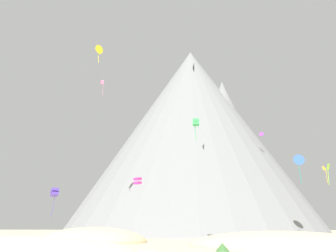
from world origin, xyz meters
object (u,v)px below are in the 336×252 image
at_px(kite_green_mid, 196,122).
at_px(kite_black_high, 193,68).
at_px(bush_low_patch, 51,239).
at_px(kite_gold_low, 325,170).
at_px(bush_ridge_crest, 47,247).
at_px(bush_scatter_east, 222,247).
at_px(kite_indigo_low, 55,192).
at_px(bush_near_right, 109,240).
at_px(kite_yellow_high, 99,50).
at_px(kite_magenta_low, 138,181).
at_px(rock_massif, 200,145).
at_px(kite_pink_high, 102,83).
at_px(kite_blue_mid, 299,160).
at_px(kite_lime_low, 328,170).
at_px(kite_violet_mid, 261,134).
at_px(kite_red_low, 245,207).

bearing_deg(kite_green_mid, kite_black_high, 90.59).
bearing_deg(bush_low_patch, kite_gold_low, 24.12).
bearing_deg(bush_ridge_crest, bush_scatter_east, -2.21).
bearing_deg(kite_indigo_low, bush_near_right, -92.37).
height_order(kite_yellow_high, kite_magenta_low, kite_yellow_high).
bearing_deg(rock_massif, kite_green_mid, -86.99).
height_order(bush_near_right, kite_pink_high, kite_pink_high).
xyz_separation_m(bush_ridge_crest, kite_green_mid, (13.00, 20.38, 17.40)).
bearing_deg(kite_blue_mid, kite_lime_low, 89.82).
height_order(bush_near_right, kite_lime_low, kite_lime_low).
bearing_deg(kite_blue_mid, kite_indigo_low, -5.28).
relative_size(rock_massif, kite_green_mid, 27.50).
bearing_deg(bush_ridge_crest, kite_black_high, 72.41).
bearing_deg(bush_low_patch, kite_magenta_low, 28.31).
height_order(bush_low_patch, kite_indigo_low, kite_indigo_low).
height_order(bush_low_patch, kite_pink_high, kite_pink_high).
bearing_deg(bush_low_patch, kite_green_mid, 19.18).
xyz_separation_m(kite_magenta_low, kite_lime_low, (27.84, 2.87, 1.41)).
bearing_deg(kite_blue_mid, bush_near_right, 33.52).
height_order(kite_pink_high, kite_black_high, kite_pink_high).
distance_m(kite_magenta_low, kite_violet_mid, 45.52).
distance_m(rock_massif, kite_black_high, 35.38).
bearing_deg(rock_massif, kite_blue_mid, -58.93).
bearing_deg(bush_near_right, kite_pink_high, 111.36).
height_order(bush_ridge_crest, kite_blue_mid, kite_blue_mid).
bearing_deg(bush_scatter_east, bush_low_patch, 147.71).
height_order(kite_violet_mid, kite_indigo_low, kite_violet_mid).
bearing_deg(kite_lime_low, kite_magenta_low, 4.20).
relative_size(bush_near_right, kite_red_low, 0.78).
height_order(bush_ridge_crest, kite_black_high, kite_black_high).
height_order(bush_low_patch, kite_lime_low, kite_lime_low).
height_order(bush_near_right, kite_magenta_low, kite_magenta_low).
height_order(rock_massif, kite_gold_low, rock_massif).
bearing_deg(kite_black_high, bush_scatter_east, 6.84).
height_order(bush_near_right, kite_green_mid, kite_green_mid).
relative_size(bush_low_patch, kite_blue_mid, 0.49).
bearing_deg(kite_blue_mid, kite_black_high, -4.38).
xyz_separation_m(rock_massif, kite_indigo_low, (-27.10, -33.97, -16.00)).
xyz_separation_m(bush_scatter_east, kite_blue_mid, (14.10, 37.30, 13.64)).
relative_size(bush_ridge_crest, kite_pink_high, 0.48).
bearing_deg(kite_green_mid, kite_indigo_low, 146.68).
height_order(rock_massif, kite_red_low, rock_massif).
distance_m(bush_scatter_east, kite_magenta_low, 24.92).
distance_m(bush_near_right, bush_scatter_east, 20.33).
bearing_deg(kite_red_low, bush_near_right, -85.03).
distance_m(kite_pink_high, kite_yellow_high, 32.24).
height_order(bush_scatter_east, kite_red_low, kite_red_low).
bearing_deg(bush_near_right, kite_lime_low, 16.21).
xyz_separation_m(rock_massif, kite_red_low, (10.65, -24.11, -18.60)).
xyz_separation_m(kite_yellow_high, kite_red_low, (25.74, 21.78, -27.10)).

